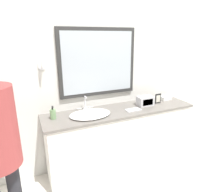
% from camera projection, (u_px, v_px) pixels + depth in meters
% --- Properties ---
extents(ground_plane, '(14.00, 14.00, 0.00)m').
position_uv_depth(ground_plane, '(130.00, 178.00, 2.61)').
color(ground_plane, silver).
extents(wall_back, '(8.00, 0.18, 2.55)m').
position_uv_depth(wall_back, '(111.00, 74.00, 2.74)').
color(wall_back, silver).
rests_on(wall_back, ground_plane).
extents(vanity_counter, '(2.01, 0.52, 0.86)m').
position_uv_depth(vanity_counter, '(121.00, 139.00, 2.74)').
color(vanity_counter, silver).
rests_on(vanity_counter, ground_plane).
extents(sink_basin, '(0.50, 0.41, 0.19)m').
position_uv_depth(sink_basin, '(90.00, 114.00, 2.42)').
color(sink_basin, white).
rests_on(sink_basin, vanity_counter).
extents(soap_bottle, '(0.07, 0.07, 0.16)m').
position_uv_depth(soap_bottle, '(53.00, 114.00, 2.30)').
color(soap_bottle, '#709966').
rests_on(soap_bottle, vanity_counter).
extents(appliance_box, '(0.22, 0.14, 0.13)m').
position_uv_depth(appliance_box, '(145.00, 101.00, 2.75)').
color(appliance_box, '#BCBCC1').
rests_on(appliance_box, vanity_counter).
extents(picture_frame, '(0.09, 0.01, 0.14)m').
position_uv_depth(picture_frame, '(158.00, 99.00, 2.83)').
color(picture_frame, black).
rests_on(picture_frame, vanity_counter).
extents(hand_towel_near_sink, '(0.15, 0.13, 0.05)m').
position_uv_depth(hand_towel_near_sink, '(165.00, 98.00, 3.01)').
color(hand_towel_near_sink, white).
rests_on(hand_towel_near_sink, vanity_counter).
extents(metal_tray, '(0.20, 0.11, 0.01)m').
position_uv_depth(metal_tray, '(133.00, 110.00, 2.59)').
color(metal_tray, silver).
rests_on(metal_tray, vanity_counter).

